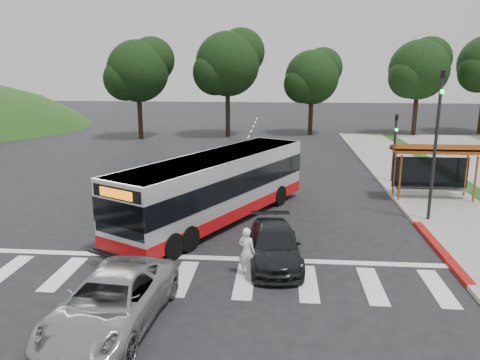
# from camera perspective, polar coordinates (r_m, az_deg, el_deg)

# --- Properties ---
(ground) EXTENTS (140.00, 140.00, 0.00)m
(ground) POSITION_cam_1_polar(r_m,az_deg,el_deg) (20.09, -4.06, -5.70)
(ground) COLOR black
(ground) RESTS_ON ground
(sidewalk_east) EXTENTS (4.00, 40.00, 0.12)m
(sidewalk_east) POSITION_cam_1_polar(r_m,az_deg,el_deg) (28.64, 20.94, -0.52)
(sidewalk_east) COLOR gray
(sidewalk_east) RESTS_ON ground
(curb_east) EXTENTS (0.30, 40.00, 0.15)m
(curb_east) POSITION_cam_1_polar(r_m,az_deg,el_deg) (28.14, 17.03, -0.42)
(curb_east) COLOR #9E9991
(curb_east) RESTS_ON ground
(curb_east_red) EXTENTS (0.32, 6.00, 0.15)m
(curb_east_red) POSITION_cam_1_polar(r_m,az_deg,el_deg) (18.92, 23.19, -7.83)
(curb_east_red) COLOR maroon
(curb_east_red) RESTS_ON ground
(crosswalk_ladder) EXTENTS (18.00, 2.60, 0.01)m
(crosswalk_ladder) POSITION_cam_1_polar(r_m,az_deg,el_deg) (15.54, -6.96, -11.79)
(crosswalk_ladder) COLOR silver
(crosswalk_ladder) RESTS_ON ground
(bus_shelter) EXTENTS (4.20, 1.60, 2.86)m
(bus_shelter) POSITION_cam_1_polar(r_m,az_deg,el_deg) (25.41, 22.68, 2.89)
(bus_shelter) COLOR #9F4C1A
(bus_shelter) RESTS_ON sidewalk_east
(traffic_signal_ne_tall) EXTENTS (0.18, 0.37, 6.50)m
(traffic_signal_ne_tall) POSITION_cam_1_polar(r_m,az_deg,el_deg) (21.42, 22.84, 5.17)
(traffic_signal_ne_tall) COLOR black
(traffic_signal_ne_tall) RESTS_ON ground
(traffic_signal_ne_short) EXTENTS (0.18, 0.37, 4.00)m
(traffic_signal_ne_short) POSITION_cam_1_polar(r_m,az_deg,el_deg) (28.28, 18.36, 4.53)
(traffic_signal_ne_short) COLOR black
(traffic_signal_ne_short) RESTS_ON ground
(tree_ne_a) EXTENTS (6.16, 5.74, 9.30)m
(tree_ne_a) POSITION_cam_1_polar(r_m,az_deg,el_deg) (48.55, 21.04, 12.55)
(tree_ne_a) COLOR black
(tree_ne_a) RESTS_ON parking_lot
(tree_north_a) EXTENTS (6.60, 6.15, 10.17)m
(tree_north_a) POSITION_cam_1_polar(r_m,az_deg,el_deg) (45.04, -1.42, 14.08)
(tree_north_a) COLOR black
(tree_north_a) RESTS_ON ground
(tree_north_b) EXTENTS (5.72, 5.33, 8.43)m
(tree_north_b) POSITION_cam_1_polar(r_m,az_deg,el_deg) (46.87, 8.86, 12.37)
(tree_north_b) COLOR black
(tree_north_b) RESTS_ON ground
(tree_north_c) EXTENTS (6.16, 5.74, 9.30)m
(tree_north_c) POSITION_cam_1_polar(r_m,az_deg,el_deg) (44.68, -12.24, 12.98)
(tree_north_c) COLOR black
(tree_north_c) RESTS_ON ground
(transit_bus) EXTENTS (7.49, 11.12, 2.92)m
(transit_bus) POSITION_cam_1_polar(r_m,az_deg,el_deg) (20.38, -2.86, -1.10)
(transit_bus) COLOR silver
(transit_bus) RESTS_ON ground
(pedestrian) EXTENTS (0.70, 0.60, 1.63)m
(pedestrian) POSITION_cam_1_polar(r_m,az_deg,el_deg) (15.35, 0.82, -8.72)
(pedestrian) COLOR white
(pedestrian) RESTS_ON ground
(dark_sedan) EXTENTS (2.13, 4.43, 1.25)m
(dark_sedan) POSITION_cam_1_polar(r_m,az_deg,el_deg) (16.43, 4.18, -7.91)
(dark_sedan) COLOR black
(dark_sedan) RESTS_ON ground
(silver_suv_south) EXTENTS (2.76, 5.26, 1.41)m
(silver_suv_south) POSITION_cam_1_polar(r_m,az_deg,el_deg) (12.99, -15.47, -14.18)
(silver_suv_south) COLOR #979A9C
(silver_suv_south) RESTS_ON ground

